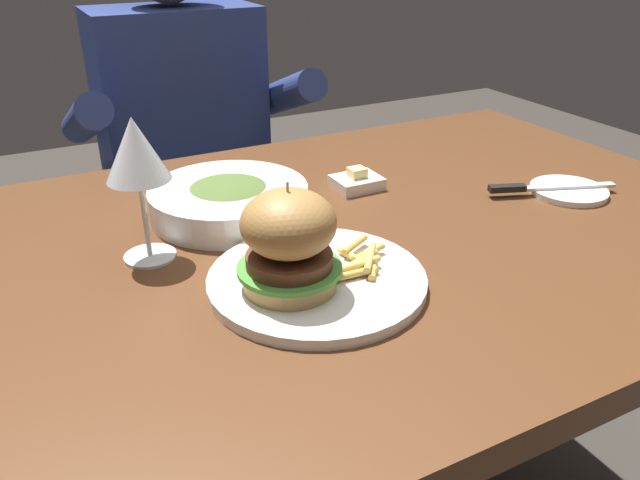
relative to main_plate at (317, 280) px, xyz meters
The scene contains 10 objects.
dining_table 0.18m from the main_plate, 50.75° to the left, with size 1.30×0.84×0.74m.
main_plate is the anchor object (origin of this frame).
burger_sandwich 0.08m from the main_plate, 167.92° to the right, with size 0.12×0.12×0.13m.
fries_pile 0.06m from the main_plate, ahead, with size 0.11×0.09×0.02m.
wine_glass 0.27m from the main_plate, 134.53° to the left, with size 0.08×0.08×0.19m.
bread_plate 0.51m from the main_plate, ahead, with size 0.12×0.12×0.01m, color white.
table_knife 0.46m from the main_plate, 10.60° to the left, with size 0.21×0.09×0.01m.
butter_dish 0.32m from the main_plate, 50.70° to the left, with size 0.08×0.06×0.04m.
soup_bowl 0.25m from the main_plate, 95.13° to the left, with size 0.24×0.24×0.05m.
diner_person 0.84m from the main_plate, 85.14° to the left, with size 0.51×0.36×1.18m.
Camera 1 is at (-0.40, -0.70, 1.14)m, focal length 35.00 mm.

